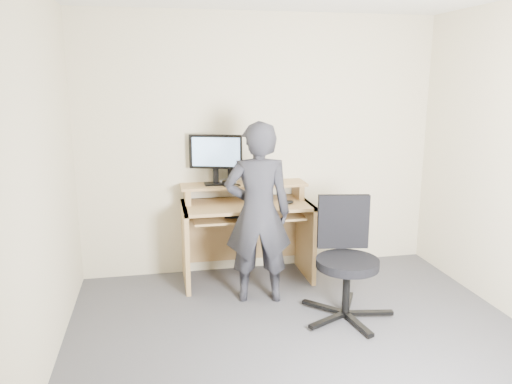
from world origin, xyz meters
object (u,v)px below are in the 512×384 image
object	(u,v)px
desk	(245,222)
monitor	(216,155)
office_chair	(346,254)
person	(258,213)

from	to	relation	value
desk	monitor	xyz separation A→B (m)	(-0.26, 0.07, 0.65)
desk	monitor	distance (m)	0.70
office_chair	person	xyz separation A→B (m)	(-0.63, 0.42, 0.26)
office_chair	person	distance (m)	0.80
desk	person	distance (m)	0.58
desk	office_chair	distance (m)	1.15
desk	monitor	bearing A→B (deg)	165.18
monitor	person	bearing A→B (deg)	-47.52
person	desk	bearing A→B (deg)	-81.14
monitor	person	distance (m)	0.79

